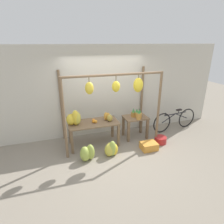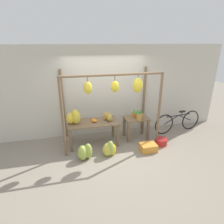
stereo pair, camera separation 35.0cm
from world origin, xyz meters
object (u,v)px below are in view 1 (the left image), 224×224
banana_pile_on_table (75,118)px  banana_pile_ground_left (87,153)px  pineapple_cluster (137,114)px  banana_pile_ground_right (111,149)px  orange_pile (94,121)px  papaya_pile (108,117)px  blue_bucket (160,140)px  parked_bicycle (175,120)px  fruit_crate_white (149,146)px

banana_pile_on_table → banana_pile_ground_left: (0.18, -0.72, -0.70)m
pineapple_cluster → banana_pile_ground_right: size_ratio=0.83×
orange_pile → papaya_pile: papaya_pile is taller
banana_pile_ground_left → blue_bucket: bearing=5.5°
banana_pile_on_table → papaya_pile: size_ratio=1.48×
blue_bucket → parked_bicycle: size_ratio=0.20×
banana_pile_ground_right → papaya_pile: size_ratio=1.48×
parked_bicycle → papaya_pile: bearing=-176.1°
pineapple_cluster → blue_bucket: bearing=-42.1°
orange_pile → pineapple_cluster: 1.34m
fruit_crate_white → parked_bicycle: bearing=31.8°
orange_pile → papaya_pile: (0.41, 0.02, 0.07)m
orange_pile → pineapple_cluster: size_ratio=0.52×
fruit_crate_white → parked_bicycle: size_ratio=0.26×
pineapple_cluster → banana_pile_on_table: bearing=-179.9°
banana_pile_ground_left → fruit_crate_white: bearing=-0.2°
orange_pile → blue_bucket: orange_pile is taller
banana_pile_on_table → pineapple_cluster: (1.88, 0.00, -0.10)m
pineapple_cluster → fruit_crate_white: 1.01m
parked_bicycle → banana_pile_ground_right: bearing=-161.6°
banana_pile_ground_right → fruit_crate_white: 1.10m
pineapple_cluster → banana_pile_ground_right: 1.39m
banana_pile_ground_left → papaya_pile: papaya_pile is taller
fruit_crate_white → blue_bucket: (0.50, 0.22, -0.00)m
orange_pile → fruit_crate_white: size_ratio=0.43×
banana_pile_ground_right → blue_bucket: size_ratio=1.26×
blue_bucket → papaya_pile: bearing=161.2°
banana_pile_ground_left → parked_bicycle: 3.31m
banana_pile_ground_right → fruit_crate_white: (1.10, -0.05, -0.08)m
orange_pile → blue_bucket: size_ratio=0.54×
papaya_pile → pineapple_cluster: bearing=-0.0°
orange_pile → banana_pile_ground_right: 0.93m
parked_bicycle → blue_bucket: bearing=-144.3°
fruit_crate_white → blue_bucket: fruit_crate_white is taller
pineapple_cluster → banana_pile_ground_left: bearing=-156.9°
orange_pile → banana_pile_ground_left: size_ratio=0.44×
banana_pile_on_table → parked_bicycle: bearing=2.9°
banana_pile_ground_right → blue_bucket: 1.61m
banana_pile_ground_right → parked_bicycle: bearing=18.4°
pineapple_cluster → papaya_pile: pineapple_cluster is taller
fruit_crate_white → papaya_pile: (-0.99, 0.73, 0.72)m
blue_bucket → pineapple_cluster: bearing=137.9°
banana_pile_ground_right → banana_pile_on_table: bearing=141.1°
banana_pile_on_table → pineapple_cluster: banana_pile_on_table is taller
banana_pile_on_table → pineapple_cluster: 1.88m
banana_pile_on_table → orange_pile: (0.54, -0.01, -0.15)m
banana_pile_ground_left → pineapple_cluster: bearing=23.1°
fruit_crate_white → banana_pile_ground_right: bearing=177.6°
banana_pile_on_table → banana_pile_ground_right: 1.30m
banana_pile_on_table → pineapple_cluster: size_ratio=1.21×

